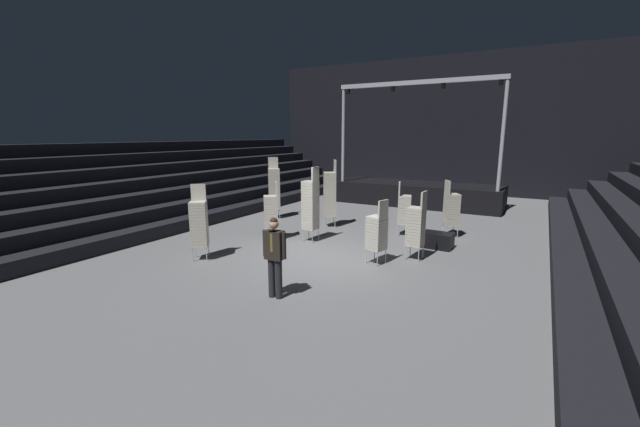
# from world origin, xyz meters

# --- Properties ---
(ground_plane) EXTENTS (22.00, 30.00, 0.10)m
(ground_plane) POSITION_xyz_m (0.00, 0.00, -0.05)
(ground_plane) COLOR slate
(arena_end_wall) EXTENTS (22.00, 0.30, 8.00)m
(arena_end_wall) POSITION_xyz_m (0.00, 15.00, 4.00)
(arena_end_wall) COLOR black
(arena_end_wall) RESTS_ON ground_plane
(bleacher_bank_left) EXTENTS (5.25, 24.00, 3.15)m
(bleacher_bank_left) POSITION_xyz_m (-8.38, 1.00, 1.58)
(bleacher_bank_left) COLOR black
(bleacher_bank_left) RESTS_ON ground_plane
(stage_riser) EXTENTS (7.96, 2.76, 5.90)m
(stage_riser) POSITION_xyz_m (-0.00, 10.01, 0.64)
(stage_riser) COLOR black
(stage_riser) RESTS_ON ground_plane
(man_with_tie) EXTENTS (0.57, 0.26, 1.79)m
(man_with_tie) POSITION_xyz_m (0.51, -2.92, 1.02)
(man_with_tie) COLOR black
(man_with_tie) RESTS_ON ground_plane
(chair_stack_front_left) EXTENTS (0.61, 0.61, 2.56)m
(chair_stack_front_left) POSITION_xyz_m (-1.63, 3.56, 1.28)
(chair_stack_front_left) COLOR #B2B5BA
(chair_stack_front_left) RESTS_ON ground_plane
(chair_stack_front_right) EXTENTS (0.55, 0.55, 1.88)m
(chair_stack_front_right) POSITION_xyz_m (1.25, 3.68, 0.94)
(chair_stack_front_right) COLOR #B2B5BA
(chair_stack_front_right) RESTS_ON ground_plane
(chair_stack_mid_left) EXTENTS (0.46, 0.46, 1.96)m
(chair_stack_mid_left) POSITION_xyz_m (2.38, 1.22, 0.98)
(chair_stack_mid_left) COLOR #B2B5BA
(chair_stack_mid_left) RESTS_ON ground_plane
(chair_stack_mid_right) EXTENTS (0.62, 0.62, 2.56)m
(chair_stack_mid_right) POSITION_xyz_m (-4.39, 3.77, 1.28)
(chair_stack_mid_right) COLOR #B2B5BA
(chair_stack_mid_right) RESTS_ON ground_plane
(chair_stack_mid_centre) EXTENTS (0.45, 0.45, 2.48)m
(chair_stack_mid_centre) POSITION_xyz_m (-1.21, 1.43, 1.24)
(chair_stack_mid_centre) COLOR #B2B5BA
(chair_stack_mid_centre) RESTS_ON ground_plane
(chair_stack_rear_left) EXTENTS (0.62, 0.62, 1.96)m
(chair_stack_rear_left) POSITION_xyz_m (-2.43, 0.90, 0.98)
(chair_stack_rear_left) COLOR #B2B5BA
(chair_stack_rear_left) RESTS_ON ground_plane
(chair_stack_rear_right) EXTENTS (0.61, 0.61, 1.96)m
(chair_stack_rear_right) POSITION_xyz_m (2.72, 4.29, 0.98)
(chair_stack_rear_right) COLOR #B2B5BA
(chair_stack_rear_right) RESTS_ON ground_plane
(chair_stack_rear_centre) EXTENTS (0.62, 0.62, 2.14)m
(chair_stack_rear_centre) POSITION_xyz_m (-2.91, -1.80, 1.07)
(chair_stack_rear_centre) COLOR #B2B5BA
(chair_stack_rear_centre) RESTS_ON ground_plane
(chair_stack_aisle_left) EXTENTS (0.54, 0.54, 1.79)m
(chair_stack_aisle_left) POSITION_xyz_m (1.57, 0.31, 0.90)
(chair_stack_aisle_left) COLOR #B2B5BA
(chair_stack_aisle_left) RESTS_ON ground_plane
(equipment_road_case) EXTENTS (0.93, 0.64, 0.49)m
(equipment_road_case) POSITION_xyz_m (2.68, 2.69, 0.24)
(equipment_road_case) COLOR black
(equipment_road_case) RESTS_ON ground_plane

